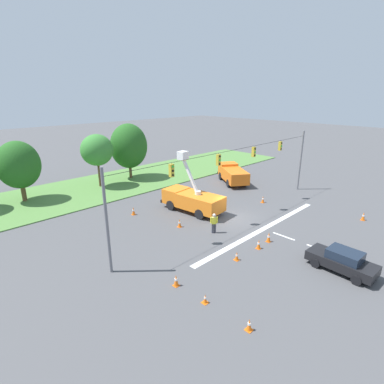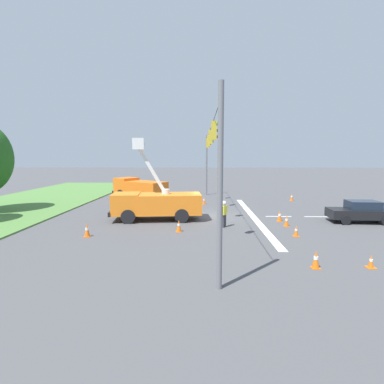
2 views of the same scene
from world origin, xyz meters
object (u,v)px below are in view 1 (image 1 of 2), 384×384
tree_east (129,146)px  sedan_black (342,261)px  road_worker (214,222)px  traffic_cone_far_left (363,216)px  traffic_cone_far_right (180,223)px  traffic_cone_mid_right (205,299)px  traffic_cone_foreground_left (259,244)px  traffic_cone_mid_left (237,256)px  traffic_cone_lane_edge_b (176,280)px  tree_west (19,165)px  traffic_cone_near_bucket (133,211)px  utility_truck_bucket_lift (192,199)px  traffic_cone_centre_line (263,199)px  traffic_cone_lane_edge_a (269,237)px  utility_truck_support_near (233,174)px  traffic_cone_foreground_right (249,325)px  tree_centre (97,150)px

tree_east → sedan_black: tree_east is taller
sedan_black → road_worker: size_ratio=2.47×
traffic_cone_far_left → traffic_cone_far_right: traffic_cone_far_left is taller
traffic_cone_far_right → traffic_cone_mid_right: bearing=-124.1°
traffic_cone_foreground_left → traffic_cone_mid_left: size_ratio=1.15×
traffic_cone_far_left → road_worker: bearing=146.2°
traffic_cone_lane_edge_b → tree_west: bearing=94.4°
traffic_cone_mid_right → traffic_cone_near_bucket: bearing=72.0°
utility_truck_bucket_lift → traffic_cone_near_bucket: bearing=144.9°
traffic_cone_centre_line → traffic_cone_lane_edge_a: bearing=-144.3°
utility_truck_support_near → traffic_cone_mid_right: 24.67m
utility_truck_bucket_lift → road_worker: size_ratio=3.85×
traffic_cone_lane_edge_b → traffic_cone_far_left: (19.29, -4.74, 0.01)m
sedan_black → traffic_cone_foreground_right: bearing=172.2°
utility_truck_support_near → traffic_cone_lane_edge_a: (-11.21, -12.54, -0.83)m
road_worker → traffic_cone_far_right: 3.25m
utility_truck_bucket_lift → traffic_cone_far_left: bearing=-52.6°
traffic_cone_lane_edge_b → traffic_cone_far_right: size_ratio=1.01×
traffic_cone_far_left → traffic_cone_lane_edge_a: bearing=159.0°
sedan_black → traffic_cone_mid_left: (-3.89, 5.75, -0.46)m
traffic_cone_foreground_left → traffic_cone_mid_left: traffic_cone_foreground_left is taller
traffic_cone_mid_left → traffic_cone_near_bucket: bearing=92.2°
traffic_cone_foreground_left → traffic_cone_lane_edge_b: bearing=173.1°
road_worker → traffic_cone_far_right: bearing=114.2°
road_worker → traffic_cone_foreground_left: 4.31m
traffic_cone_far_left → traffic_cone_centre_line: bearing=105.7°
traffic_cone_lane_edge_a → traffic_cone_centre_line: traffic_cone_lane_edge_a is taller
traffic_cone_near_bucket → traffic_cone_far_right: (1.31, -5.30, -0.02)m
utility_truck_support_near → road_worker: utility_truck_support_near is taller
utility_truck_support_near → traffic_cone_lane_edge_a: size_ratio=8.07×
tree_east → traffic_cone_near_bucket: bearing=-122.4°
road_worker → traffic_cone_centre_line: (9.44, 1.22, -0.62)m
tree_east → traffic_cone_far_right: bearing=-109.5°
tree_west → sedan_black: (10.77, -29.70, -3.33)m
tree_centre → road_worker: (0.40, -18.97, -3.74)m
utility_truck_support_near → traffic_cone_centre_line: size_ratio=8.59×
utility_truck_bucket_lift → traffic_cone_mid_left: utility_truck_bucket_lift is taller
tree_east → traffic_cone_lane_edge_b: bearing=-117.3°
tree_east → utility_truck_bucket_lift: (-2.45, -14.82, -3.24)m
road_worker → traffic_cone_foreground_left: bearing=-84.6°
sedan_black → tree_east: bearing=84.4°
utility_truck_support_near → traffic_cone_foreground_left: (-12.74, -12.61, -0.86)m
traffic_cone_lane_edge_a → tree_east: bearing=83.5°
tree_centre → traffic_cone_foreground_left: size_ratio=8.60×
traffic_cone_lane_edge_a → road_worker: bearing=114.7°
utility_truck_support_near → traffic_cone_near_bucket: (-15.75, -0.15, -0.84)m
traffic_cone_near_bucket → tree_east: bearing=57.6°
traffic_cone_far_left → utility_truck_bucket_lift: bearing=127.4°
traffic_cone_lane_edge_b → traffic_cone_centre_line: bearing=15.2°
traffic_cone_lane_edge_b → tree_centre: bearing=72.9°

